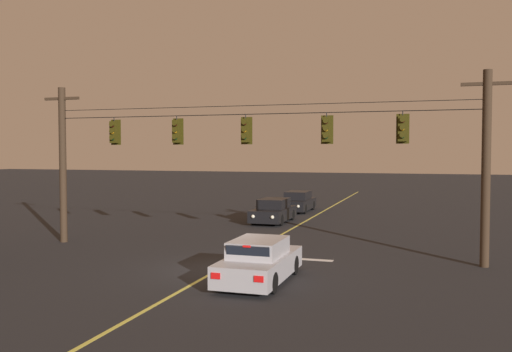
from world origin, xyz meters
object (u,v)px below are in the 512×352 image
traffic_light_leftmost (114,132)px  car_waiting_near_lane (259,262)px  car_oncoming_trailing (298,202)px  traffic_light_centre (245,130)px  car_oncoming_lead (273,211)px  traffic_light_rightmost (403,128)px  traffic_light_right_inner (326,129)px  traffic_light_left_inner (177,131)px

traffic_light_leftmost → car_waiting_near_lane: (8.17, -4.60, -4.38)m
car_waiting_near_lane → car_oncoming_trailing: size_ratio=0.98×
traffic_light_centre → car_oncoming_trailing: 16.71m
car_oncoming_lead → car_waiting_near_lane: bearing=-75.9°
traffic_light_rightmost → car_oncoming_trailing: bearing=115.9°
traffic_light_right_inner → car_oncoming_lead: 11.79m
traffic_light_leftmost → traffic_light_right_inner: bearing=0.0°
traffic_light_leftmost → car_oncoming_trailing: bearing=74.2°
car_waiting_near_lane → car_oncoming_lead: size_ratio=0.98×
traffic_light_leftmost → traffic_light_centre: (6.14, 0.00, 0.00)m
traffic_light_leftmost → car_oncoming_trailing: (4.54, 16.04, -4.38)m
traffic_light_leftmost → traffic_light_left_inner: (3.05, 0.00, 0.00)m
car_oncoming_trailing → traffic_light_leftmost: bearing=-105.8°
traffic_light_left_inner → traffic_light_rightmost: (9.29, 0.00, 0.00)m
traffic_light_rightmost → car_waiting_near_lane: bearing=-132.2°
traffic_light_left_inner → traffic_light_rightmost: same height
traffic_light_left_inner → car_oncoming_lead: (1.51, 9.78, -4.38)m
traffic_light_rightmost → car_oncoming_lead: bearing=128.5°
traffic_light_left_inner → car_oncoming_lead: size_ratio=0.28×
traffic_light_centre → car_oncoming_lead: 10.83m
traffic_light_left_inner → traffic_light_centre: size_ratio=1.00×
traffic_light_centre → traffic_light_rightmost: size_ratio=1.00×
traffic_light_left_inner → car_waiting_near_lane: (5.12, -4.60, -4.38)m
traffic_light_leftmost → traffic_light_rightmost: same height
traffic_light_rightmost → traffic_light_centre: bearing=180.0°
traffic_light_right_inner → traffic_light_rightmost: same height
traffic_light_centre → traffic_light_rightmost: same height
car_oncoming_lead → car_oncoming_trailing: bearing=90.2°
traffic_light_right_inner → traffic_light_rightmost: size_ratio=1.00×
car_oncoming_lead → car_oncoming_trailing: size_ratio=1.00×
traffic_light_centre → traffic_light_right_inner: bearing=0.0°
traffic_light_leftmost → car_oncoming_lead: size_ratio=0.28×
traffic_light_centre → car_waiting_near_lane: (2.03, -4.60, -4.38)m
traffic_light_rightmost → traffic_light_left_inner: bearing=180.0°
traffic_light_right_inner → car_oncoming_trailing: 17.35m
traffic_light_right_inner → car_oncoming_lead: bearing=116.7°
car_waiting_near_lane → traffic_light_right_inner: bearing=74.2°
car_oncoming_lead → car_oncoming_trailing: 6.27m
traffic_light_leftmost → car_oncoming_lead: traffic_light_leftmost is taller
traffic_light_left_inner → car_oncoming_trailing: 16.70m
car_waiting_near_lane → car_oncoming_trailing: 20.96m
traffic_light_centre → traffic_light_left_inner: bearing=180.0°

